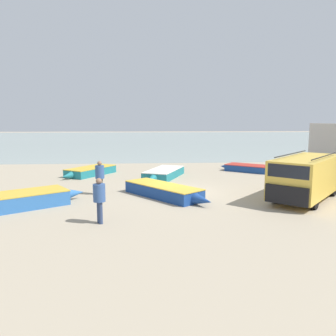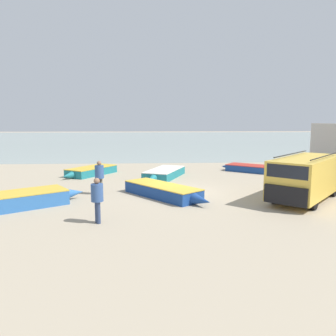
{
  "view_description": "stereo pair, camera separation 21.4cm",
  "coord_description": "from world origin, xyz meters",
  "px_view_note": "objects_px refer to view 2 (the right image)",
  "views": [
    {
      "loc": [
        -1.59,
        -16.49,
        3.67
      ],
      "look_at": [
        -0.38,
        2.04,
        1.0
      ],
      "focal_mm": 35.0,
      "sensor_mm": 36.0,
      "label": 1
    },
    {
      "loc": [
        -1.38,
        -16.51,
        3.67
      ],
      "look_at": [
        -0.38,
        2.04,
        1.0
      ],
      "focal_mm": 35.0,
      "sensor_mm": 36.0,
      "label": 2
    }
  ],
  "objects_px": {
    "parked_van": "(306,176)",
    "fisherman_1": "(97,196)",
    "fishing_rowboat_4": "(248,168)",
    "fisherman_0": "(99,174)",
    "fishing_rowboat_1": "(164,191)",
    "fishing_rowboat_0": "(91,171)",
    "fishing_rowboat_3": "(164,173)",
    "fishing_rowboat_2": "(16,200)"
  },
  "relations": [
    {
      "from": "fisherman_1",
      "to": "fishing_rowboat_4",
      "type": "bearing_deg",
      "value": 26.24
    },
    {
      "from": "fishing_rowboat_0",
      "to": "fishing_rowboat_3",
      "type": "distance_m",
      "value": 5.15
    },
    {
      "from": "fishing_rowboat_3",
      "to": "fishing_rowboat_4",
      "type": "xyz_separation_m",
      "value": [
        6.26,
        2.29,
        -0.02
      ]
    },
    {
      "from": "parked_van",
      "to": "fishing_rowboat_0",
      "type": "distance_m",
      "value": 13.78
    },
    {
      "from": "parked_van",
      "to": "fisherman_1",
      "type": "xyz_separation_m",
      "value": [
        -9.17,
        -3.04,
        -0.12
      ]
    },
    {
      "from": "parked_van",
      "to": "fishing_rowboat_1",
      "type": "relative_size",
      "value": 1.09
    },
    {
      "from": "fishing_rowboat_1",
      "to": "fishing_rowboat_3",
      "type": "xyz_separation_m",
      "value": [
        0.21,
        5.56,
        -0.02
      ]
    },
    {
      "from": "fishing_rowboat_4",
      "to": "fishing_rowboat_3",
      "type": "bearing_deg",
      "value": 57.67
    },
    {
      "from": "parked_van",
      "to": "fisherman_0",
      "type": "relative_size",
      "value": 3.01
    },
    {
      "from": "fishing_rowboat_0",
      "to": "fisherman_1",
      "type": "distance_m",
      "value": 11.04
    },
    {
      "from": "fishing_rowboat_2",
      "to": "fisherman_1",
      "type": "distance_m",
      "value": 4.52
    },
    {
      "from": "fishing_rowboat_2",
      "to": "fishing_rowboat_3",
      "type": "bearing_deg",
      "value": 13.66
    },
    {
      "from": "fishing_rowboat_0",
      "to": "fishing_rowboat_1",
      "type": "height_order",
      "value": "fishing_rowboat_1"
    },
    {
      "from": "parked_van",
      "to": "fishing_rowboat_0",
      "type": "relative_size",
      "value": 1.21
    },
    {
      "from": "parked_van",
      "to": "fishing_rowboat_3",
      "type": "distance_m",
      "value": 9.12
    },
    {
      "from": "fishing_rowboat_1",
      "to": "fishing_rowboat_2",
      "type": "bearing_deg",
      "value": -114.84
    },
    {
      "from": "fishing_rowboat_0",
      "to": "fishing_rowboat_4",
      "type": "height_order",
      "value": "fishing_rowboat_0"
    },
    {
      "from": "fisherman_0",
      "to": "fishing_rowboat_3",
      "type": "bearing_deg",
      "value": -87.71
    },
    {
      "from": "fishing_rowboat_2",
      "to": "fishing_rowboat_3",
      "type": "height_order",
      "value": "fishing_rowboat_2"
    },
    {
      "from": "fishing_rowboat_0",
      "to": "fishing_rowboat_3",
      "type": "xyz_separation_m",
      "value": [
        4.99,
        -1.29,
        0.0
      ]
    },
    {
      "from": "fishing_rowboat_1",
      "to": "fishing_rowboat_2",
      "type": "xyz_separation_m",
      "value": [
        -6.41,
        -1.63,
        0.03
      ]
    },
    {
      "from": "fishing_rowboat_1",
      "to": "fisherman_0",
      "type": "xyz_separation_m",
      "value": [
        -3.23,
        0.8,
        0.72
      ]
    },
    {
      "from": "fishing_rowboat_0",
      "to": "fisherman_0",
      "type": "bearing_deg",
      "value": 46.97
    },
    {
      "from": "fishing_rowboat_3",
      "to": "fishing_rowboat_1",
      "type": "bearing_deg",
      "value": 20.01
    },
    {
      "from": "fishing_rowboat_1",
      "to": "fisherman_1",
      "type": "height_order",
      "value": "fisherman_1"
    },
    {
      "from": "parked_van",
      "to": "fishing_rowboat_0",
      "type": "height_order",
      "value": "parked_van"
    },
    {
      "from": "fishing_rowboat_0",
      "to": "fishing_rowboat_4",
      "type": "distance_m",
      "value": 11.29
    },
    {
      "from": "fishing_rowboat_0",
      "to": "fisherman_0",
      "type": "height_order",
      "value": "fisherman_0"
    },
    {
      "from": "fishing_rowboat_3",
      "to": "fishing_rowboat_4",
      "type": "bearing_deg",
      "value": 132.23
    },
    {
      "from": "fishing_rowboat_3",
      "to": "fisherman_0",
      "type": "distance_m",
      "value": 5.93
    },
    {
      "from": "parked_van",
      "to": "fishing_rowboat_3",
      "type": "bearing_deg",
      "value": -92.53
    },
    {
      "from": "fisherman_1",
      "to": "fishing_rowboat_2",
      "type": "bearing_deg",
      "value": 122.52
    },
    {
      "from": "parked_van",
      "to": "fishing_rowboat_1",
      "type": "bearing_deg",
      "value": -54.93
    },
    {
      "from": "fishing_rowboat_0",
      "to": "fisherman_1",
      "type": "height_order",
      "value": "fisherman_1"
    },
    {
      "from": "fishing_rowboat_4",
      "to": "fisherman_0",
      "type": "relative_size",
      "value": 2.11
    },
    {
      "from": "fishing_rowboat_0",
      "to": "fishing_rowboat_2",
      "type": "relative_size",
      "value": 0.83
    },
    {
      "from": "parked_van",
      "to": "fishing_rowboat_1",
      "type": "xyz_separation_m",
      "value": [
        -6.58,
        0.91,
        -0.83
      ]
    },
    {
      "from": "fishing_rowboat_3",
      "to": "fisherman_1",
      "type": "distance_m",
      "value": 9.94
    },
    {
      "from": "fishing_rowboat_2",
      "to": "fishing_rowboat_3",
      "type": "distance_m",
      "value": 9.78
    },
    {
      "from": "fishing_rowboat_1",
      "to": "fisherman_0",
      "type": "bearing_deg",
      "value": -142.9
    },
    {
      "from": "fishing_rowboat_3",
      "to": "fisherman_0",
      "type": "bearing_deg",
      "value": -13.66
    },
    {
      "from": "fishing_rowboat_1",
      "to": "fishing_rowboat_3",
      "type": "height_order",
      "value": "fishing_rowboat_1"
    }
  ]
}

